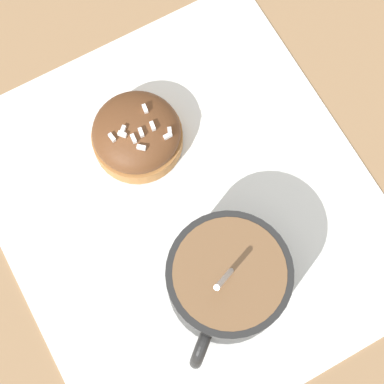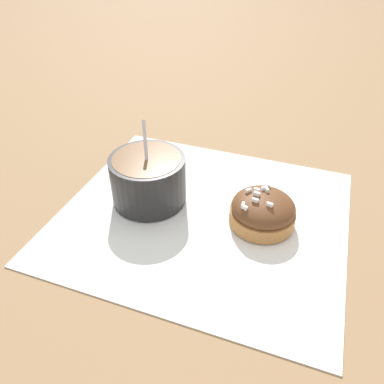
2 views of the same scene
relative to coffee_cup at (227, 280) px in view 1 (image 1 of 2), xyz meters
name	(u,v)px [view 1 (image 1 of 2)]	position (x,y,z in m)	size (l,w,h in m)	color
ground_plane	(187,207)	(0.07, -0.01, -0.04)	(3.00, 3.00, 0.00)	#93704C
paper_napkin	(187,206)	(0.07, -0.01, -0.03)	(0.37, 0.34, 0.00)	white
coffee_cup	(227,280)	(0.00, 0.00, 0.00)	(0.09, 0.11, 0.10)	black
frosted_pastry	(136,135)	(0.14, -0.01, -0.02)	(0.08, 0.08, 0.04)	#B2753D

